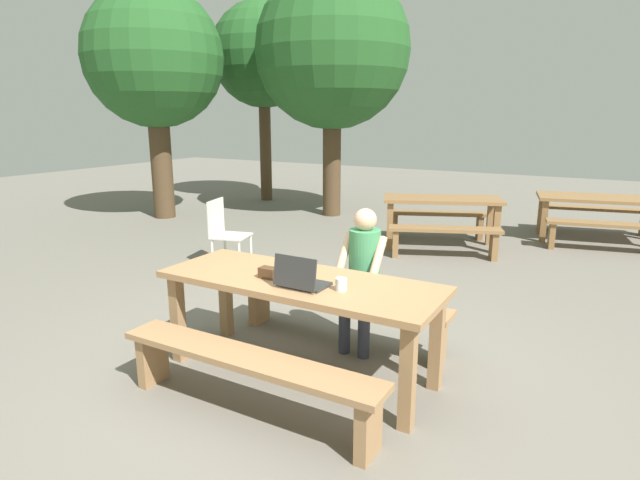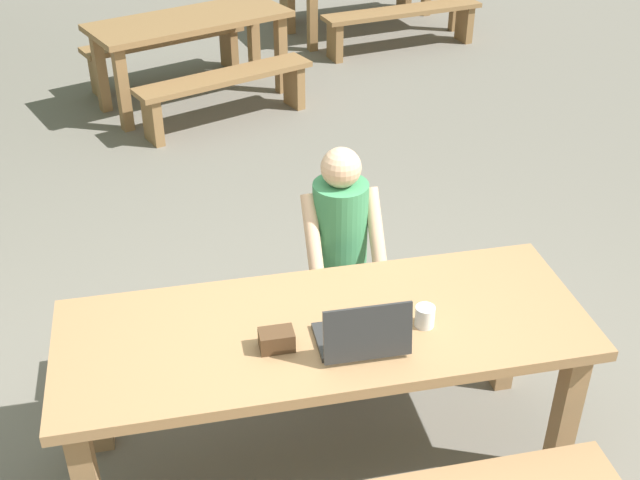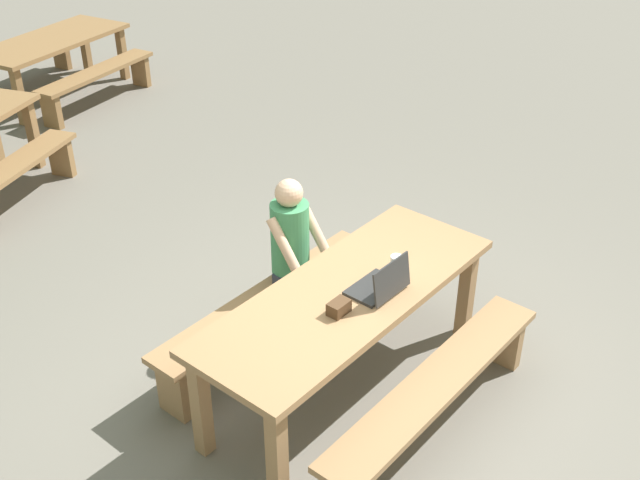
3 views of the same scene
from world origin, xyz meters
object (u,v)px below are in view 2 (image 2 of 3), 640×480
object	(u,v)px
laptop	(362,335)
small_pouch	(277,340)
picnic_table_front	(324,346)
coffee_mug	(425,316)
picnic_table_rear	(191,32)
person_seated	(342,251)

from	to	relation	value
laptop	small_pouch	bearing A→B (deg)	-10.76
picnic_table_front	small_pouch	bearing A→B (deg)	-154.46
coffee_mug	picnic_table_rear	distance (m)	4.54
small_pouch	coffee_mug	world-z (taller)	coffee_mug
small_pouch	person_seated	bearing A→B (deg)	59.22
person_seated	picnic_table_front	bearing A→B (deg)	-109.50
coffee_mug	picnic_table_rear	world-z (taller)	coffee_mug
coffee_mug	person_seated	xyz separation A→B (m)	(-0.17, 0.72, -0.12)
small_pouch	coffee_mug	xyz separation A→B (m)	(0.61, 0.02, 0.00)
coffee_mug	small_pouch	bearing A→B (deg)	-178.45
coffee_mug	laptop	bearing A→B (deg)	-163.68
laptop	person_seated	size ratio (longest dim) A/B	0.28
small_pouch	picnic_table_rear	xyz separation A→B (m)	(-0.02, 4.51, -0.19)
coffee_mug	picnic_table_rear	xyz separation A→B (m)	(-0.63, 4.49, -0.19)
picnic_table_front	small_pouch	distance (m)	0.28
small_pouch	person_seated	distance (m)	0.86
laptop	small_pouch	size ratio (longest dim) A/B	2.54
picnic_table_rear	laptop	bearing A→B (deg)	-107.69
picnic_table_rear	picnic_table_front	bearing A→B (deg)	-109.00
picnic_table_rear	coffee_mug	bearing A→B (deg)	-104.05
picnic_table_rear	person_seated	bearing A→B (deg)	-105.13
person_seated	picnic_table_rear	size ratio (longest dim) A/B	0.66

